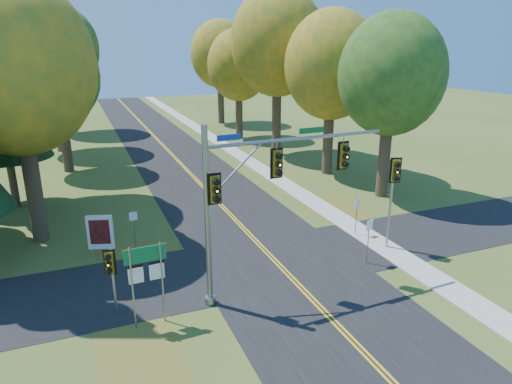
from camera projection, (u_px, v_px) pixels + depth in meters
name	position (u px, v px, depth m)	size (l,w,h in m)	color
ground	(292.00, 278.00, 21.60)	(160.00, 160.00, 0.00)	#3B521D
road_main	(292.00, 278.00, 21.59)	(8.00, 160.00, 0.02)	black
road_cross	(274.00, 260.00, 23.36)	(60.00, 6.00, 0.02)	black
centerline_left	(290.00, 278.00, 21.55)	(0.10, 160.00, 0.01)	gold
centerline_right	(294.00, 277.00, 21.62)	(0.10, 160.00, 0.01)	gold
sidewalk_east	(399.00, 256.00, 23.78)	(1.60, 160.00, 0.06)	#9E998E
leaf_patch_w_near	(140.00, 265.00, 22.83)	(4.00, 6.00, 0.00)	brown
leaf_patch_e	(346.00, 216.00, 29.29)	(3.50, 8.00, 0.00)	brown
leaf_patch_w_far	(140.00, 355.00, 16.30)	(3.00, 5.00, 0.00)	brown
tree_w_a	(16.00, 66.00, 23.00)	(8.00, 8.00, 14.15)	#38281C
tree_e_a	(392.00, 75.00, 30.78)	(7.20, 7.20, 12.73)	#38281C
tree_w_b	(13.00, 47.00, 28.61)	(8.60, 8.60, 15.38)	#38281C
tree_e_b	(332.00, 66.00, 36.46)	(7.60, 7.60, 13.33)	#38281C
tree_w_c	(58.00, 77.00, 37.35)	(6.80, 6.80, 11.91)	#38281C
tree_e_c	(278.00, 43.00, 42.68)	(8.80, 8.80, 15.79)	#38281C
tree_w_d	(50.00, 52.00, 44.26)	(8.20, 8.20, 14.56)	#38281C
tree_e_d	(239.00, 65.00, 51.32)	(7.00, 7.00, 12.32)	#38281C
tree_w_e	(63.00, 48.00, 54.22)	(8.40, 8.40, 14.97)	#38281C
tree_e_e	(220.00, 54.00, 60.90)	(7.80, 7.80, 13.74)	#38281C
traffic_mast	(255.00, 188.00, 18.75)	(8.48, 0.97, 7.69)	gray
east_signal_pole	(394.00, 181.00, 23.45)	(0.57, 0.68, 5.11)	#94989C
ped_signal_pole	(111.00, 267.00, 17.90)	(0.46, 0.55, 2.99)	#95969D
route_sign_cluster	(146.00, 269.00, 17.33)	(1.60, 0.16, 3.44)	gray
info_kiosk	(100.00, 232.00, 24.44)	(1.37, 0.59, 1.90)	white
reg_sign_e_north	(357.00, 210.00, 26.03)	(0.41, 0.18, 2.24)	gray
reg_sign_e_south	(369.00, 233.00, 22.56)	(0.44, 0.19, 2.41)	gray
reg_sign_w	(134.00, 223.00, 24.14)	(0.43, 0.09, 2.23)	gray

